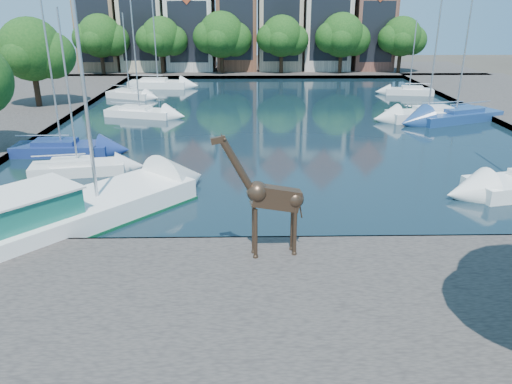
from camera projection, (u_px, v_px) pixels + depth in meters
ground at (314, 247)px, 20.74m from camera, size 160.00×160.00×0.00m
water_basin at (278, 119)px, 43.14m from camera, size 38.00×50.00×0.08m
near_quay at (346, 352)px, 14.11m from camera, size 50.00×14.00×0.50m
far_quay at (265, 70)px, 72.96m from camera, size 60.00×16.00×0.50m
townhouse_west_end at (102, 19)px, 70.00m from camera, size 5.44×9.18×14.93m
townhouse_west_mid at (144, 12)px, 69.79m from camera, size 5.94×9.18×16.79m
townhouse_west_inner at (191, 19)px, 70.23m from camera, size 6.43×9.18×15.15m
townhouse_center at (237, 11)px, 69.98m from camera, size 5.44×9.18×16.93m
townhouse_east_inner at (279, 16)px, 70.32m from camera, size 5.94×9.18×15.79m
townhouse_east_mid at (325, 13)px, 70.31m from camera, size 6.43×9.18×16.65m
townhouse_east_end at (371, 20)px, 70.78m from camera, size 5.44×9.18×14.43m
far_tree_far_west at (101, 37)px, 65.66m from camera, size 7.28×5.60×7.68m
far_tree_west at (162, 38)px, 65.84m from camera, size 6.76×5.20×7.36m
far_tree_mid_west at (222, 36)px, 65.91m from camera, size 7.80×6.00×8.00m
far_tree_mid_east at (282, 37)px, 66.12m from camera, size 7.02×5.40×7.52m
far_tree_east at (343, 37)px, 66.22m from camera, size 7.54×5.80×7.84m
far_tree_far_east at (402, 38)px, 66.43m from camera, size 6.76×5.20×7.36m
side_tree_left_far at (32, 52)px, 44.57m from camera, size 7.28×5.60×7.88m
giraffe_statue at (269, 197)px, 18.26m from camera, size 3.31×0.83×4.72m
motorsailer at (61, 212)px, 21.79m from camera, size 10.52×11.19×11.21m
sailboat_left_a at (78, 165)px, 29.17m from camera, size 5.54×2.75×9.21m
sailboat_left_b at (62, 146)px, 32.93m from camera, size 6.20×2.28×9.70m
sailboat_left_c at (140, 111)px, 43.85m from camera, size 6.22×3.55×9.91m
sailboat_left_d at (130, 93)px, 52.21m from camera, size 5.11×3.41×8.47m
sailboat_left_e at (158, 83)px, 58.48m from camera, size 6.78×2.76×10.65m
sailboat_right_b at (456, 114)px, 42.18m from camera, size 8.39×5.58×13.47m
sailboat_right_c at (428, 113)px, 42.47m from camera, size 7.15×3.55×10.45m
sailboat_right_d at (409, 90)px, 54.25m from camera, size 5.23×2.55×7.69m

